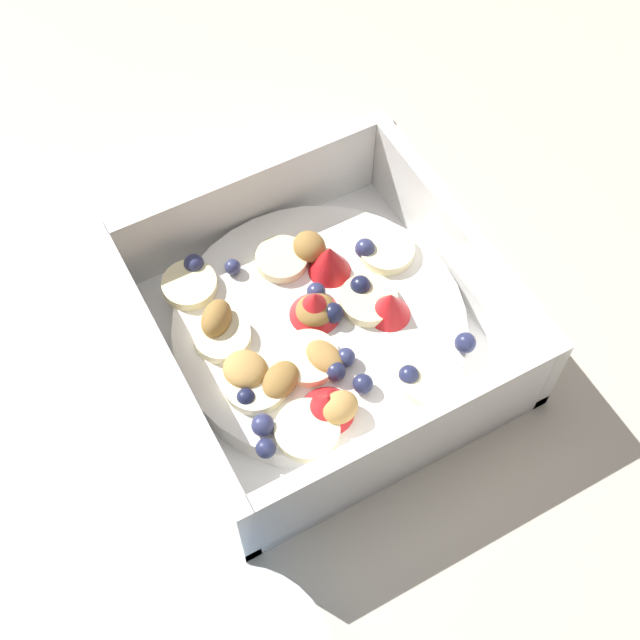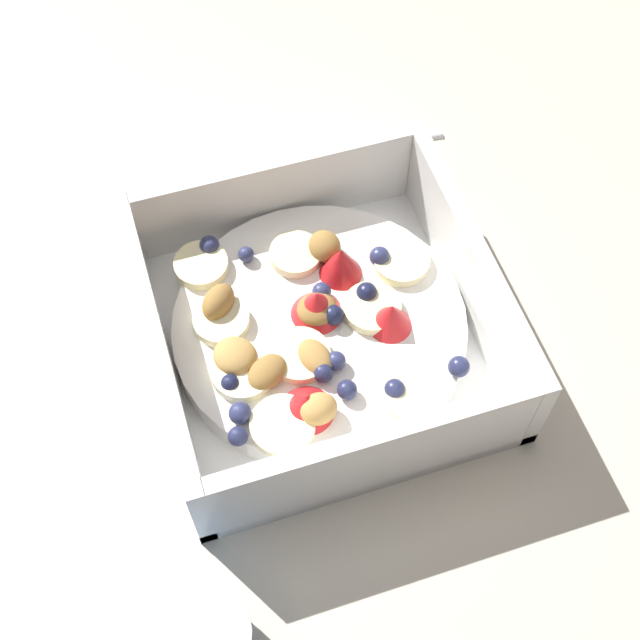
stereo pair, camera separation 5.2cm
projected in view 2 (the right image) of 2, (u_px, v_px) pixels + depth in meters
ground_plane at (312, 324)px, 0.55m from camera, size 2.40×2.40×0.00m
fruit_bowl at (319, 328)px, 0.53m from camera, size 0.20×0.20×0.07m
spoon at (277, 156)px, 0.62m from camera, size 0.04×0.17×0.01m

